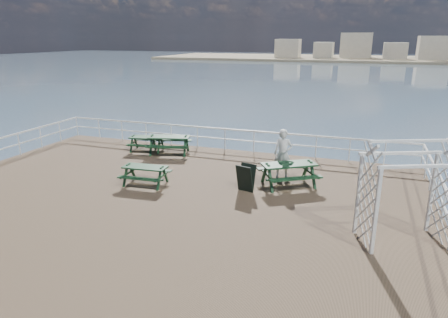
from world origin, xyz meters
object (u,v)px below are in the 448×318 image
picnic_table_a (147,141)px  picnic_table_c (289,170)px  picnic_table_d (145,171)px  picnic_table_b (169,141)px  trellis_arbor (406,198)px  person (283,154)px

picnic_table_a → picnic_table_c: bearing=-28.7°
picnic_table_a → picnic_table_d: same height
picnic_table_a → picnic_table_b: 1.24m
picnic_table_c → picnic_table_d: 5.41m
picnic_table_a → trellis_arbor: bearing=-37.6°
picnic_table_a → person: bearing=-23.4°
picnic_table_a → picnic_table_c: (7.45, -2.47, 0.11)m
picnic_table_b → trellis_arbor: (9.92, -5.72, 0.67)m
picnic_table_b → person: 6.05m
trellis_arbor → picnic_table_b: bearing=126.9°
picnic_table_a → person: (7.05, -1.64, 0.46)m
picnic_table_c → person: person is taller
picnic_table_b → person: person is taller
person → picnic_table_d: bearing=-159.1°
picnic_table_b → trellis_arbor: size_ratio=0.80×
picnic_table_c → trellis_arbor: trellis_arbor is taller
trellis_arbor → picnic_table_a: bearing=129.6°
picnic_table_a → picnic_table_b: bearing=-11.6°
picnic_table_a → picnic_table_c: size_ratio=0.73×
trellis_arbor → picnic_table_c: bearing=115.4°
picnic_table_d → person: (4.73, 2.51, 0.46)m
person → picnic_table_a: bearing=159.9°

